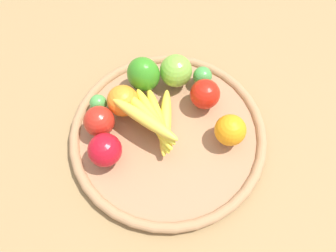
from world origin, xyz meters
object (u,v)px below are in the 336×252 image
banana_bunch (154,119)px  lime_1 (98,103)px  apple_3 (99,121)px  apple_0 (175,71)px  apple_1 (205,94)px  apple_2 (105,150)px  orange_1 (230,131)px  bell_pepper (143,74)px  lime_0 (202,76)px  orange_0 (123,101)px

banana_bunch → lime_1: bearing=-104.4°
apple_3 → apple_0: bearing=136.5°
apple_1 → apple_3: apple_1 is taller
apple_1 → apple_2: bearing=-49.2°
orange_1 → banana_bunch: (-0.00, -0.17, 0.00)m
bell_pepper → apple_3: 0.15m
orange_1 → apple_3: size_ratio=1.01×
orange_1 → apple_3: 0.29m
orange_1 → bell_pepper: (-0.12, -0.21, 0.01)m
orange_1 → lime_0: 0.16m
orange_1 → lime_1: orange_1 is taller
apple_0 → lime_1: bearing=-58.5°
lime_1 → apple_1: bearing=101.1°
apple_0 → apple_1: 0.09m
banana_bunch → lime_1: size_ratio=4.37×
apple_2 → lime_1: bearing=-159.1°
lime_0 → apple_1: bearing=9.2°
bell_pepper → lime_1: (0.08, -0.09, -0.03)m
apple_3 → lime_0: size_ratio=1.48×
orange_1 → apple_3: same height
apple_3 → orange_0: (-0.06, 0.04, 0.00)m
bell_pepper → banana_bunch: bearing=-53.2°
bell_pepper → lime_0: size_ratio=1.96×
lime_1 → apple_0: bearing=121.5°
orange_0 → banana_bunch: bearing=63.4°
orange_1 → lime_1: (-0.04, -0.31, -0.01)m
lime_0 → orange_1: bearing=25.9°
bell_pepper → apple_1: 0.15m
apple_0 → bell_pepper: bearing=-70.3°
orange_1 → apple_2: bearing=-72.5°
apple_3 → lime_0: (-0.16, 0.22, -0.01)m
banana_bunch → lime_0: banana_bunch is taller
bell_pepper → lime_0: bell_pepper is taller
apple_0 → bell_pepper: 0.08m
apple_3 → lime_1: (-0.05, -0.02, -0.01)m
apple_3 → banana_bunch: bearing=99.2°
apple_0 → banana_bunch: (0.14, -0.03, -0.00)m
apple_0 → orange_1: bearing=44.0°
apple_1 → banana_bunch: size_ratio=0.40×
banana_bunch → orange_0: banana_bunch is taller
apple_1 → orange_0: orange_0 is taller
apple_1 → lime_0: apple_1 is taller
lime_1 → orange_0: bearing=93.6°
banana_bunch → apple_3: (0.02, -0.12, -0.00)m
banana_bunch → apple_3: banana_bunch is taller
apple_1 → orange_1: bearing=35.2°
apple_1 → banana_bunch: banana_bunch is taller
apple_3 → apple_2: (0.07, 0.03, 0.00)m
apple_3 → apple_2: 0.07m
apple_1 → orange_0: bearing=-76.5°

